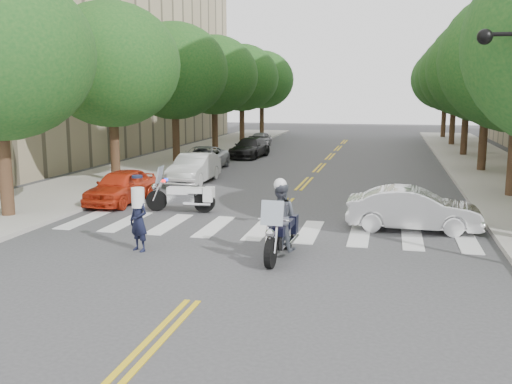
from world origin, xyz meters
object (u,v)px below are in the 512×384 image
(officer_standing, at_px, (139,221))
(convertible, at_px, (413,209))
(motorcycle_police, at_px, (280,222))
(motorcycle_parked, at_px, (186,196))

(officer_standing, xyz_separation_m, convertible, (7.40, 4.17, -0.17))
(motorcycle_police, relative_size, convertible, 0.63)
(motorcycle_parked, bearing_deg, convertible, -101.66)
(motorcycle_police, height_order, convertible, motorcycle_police)
(motorcycle_police, distance_m, convertible, 5.23)
(motorcycle_police, distance_m, motorcycle_parked, 6.59)
(officer_standing, distance_m, convertible, 8.49)
(officer_standing, bearing_deg, motorcycle_parked, 120.68)
(motorcycle_police, xyz_separation_m, convertible, (3.52, 3.85, -0.26))
(motorcycle_police, bearing_deg, motorcycle_parked, -45.17)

